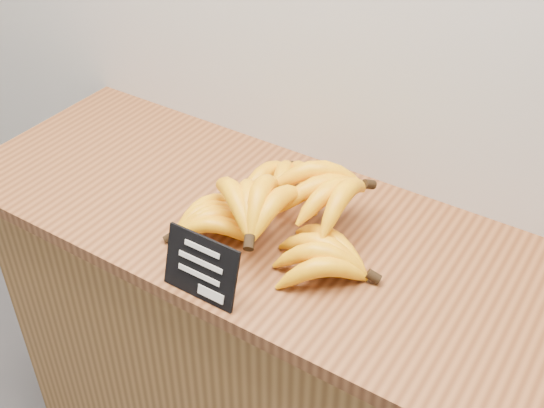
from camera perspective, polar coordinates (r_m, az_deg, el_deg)
The scene contains 4 objects.
counter at distance 1.71m, azimuth 0.94°, elevation -14.49°, with size 1.28×0.50×0.90m, color olive.
counter_top at distance 1.38m, azimuth 1.13°, elevation -2.42°, with size 1.46×0.54×0.03m, color brown.
chalkboard_sign at distance 1.20m, azimuth -5.99°, elevation -5.31°, with size 0.15×0.01×0.12m, color black.
banana_pile at distance 1.31m, azimuth 0.97°, elevation -0.55°, with size 0.45×0.37×0.13m.
Camera 1 is at (0.59, 1.84, 1.79)m, focal length 45.00 mm.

